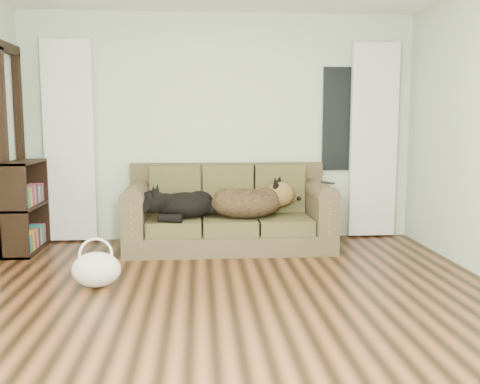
{
  "coord_description": "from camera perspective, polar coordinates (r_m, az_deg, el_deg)",
  "views": [
    {
      "loc": [
        -0.24,
        -3.74,
        1.37
      ],
      "look_at": [
        0.16,
        1.6,
        0.66
      ],
      "focal_mm": 40.0,
      "sensor_mm": 36.0,
      "label": 1
    }
  ],
  "objects": [
    {
      "name": "floor",
      "position": [
        3.99,
        -0.62,
        -12.59
      ],
      "size": [
        5.0,
        5.0,
        0.0
      ],
      "primitive_type": "plane",
      "color": "black",
      "rests_on": "ground"
    },
    {
      "name": "wall_back",
      "position": [
        6.24,
        -2.15,
        6.86
      ],
      "size": [
        4.5,
        0.04,
        2.6
      ],
      "primitive_type": "cube",
      "color": "beige",
      "rests_on": "ground"
    },
    {
      "name": "curtain_left",
      "position": [
        6.33,
        -17.73,
        5.16
      ],
      "size": [
        0.55,
        0.08,
        2.25
      ],
      "primitive_type": "cube",
      "color": "white",
      "rests_on": "ground"
    },
    {
      "name": "curtain_right",
      "position": [
        6.49,
        14.04,
        5.34
      ],
      "size": [
        0.55,
        0.08,
        2.25
      ],
      "primitive_type": "cube",
      "color": "white",
      "rests_on": "ground"
    },
    {
      "name": "window_pane",
      "position": [
        6.44,
        10.99,
        7.64
      ],
      "size": [
        0.5,
        0.03,
        1.2
      ],
      "primitive_type": "cube",
      "color": "black",
      "rests_on": "wall_back"
    },
    {
      "name": "door_casing",
      "position": [
        6.12,
        -23.06,
        3.91
      ],
      "size": [
        0.07,
        0.6,
        2.1
      ],
      "primitive_type": "cube",
      "color": "black",
      "rests_on": "ground"
    },
    {
      "name": "sofa",
      "position": [
        5.8,
        -1.16,
        -1.63
      ],
      "size": [
        2.21,
        0.95,
        0.9
      ],
      "primitive_type": "cube",
      "color": "#2E2B18",
      "rests_on": "floor"
    },
    {
      "name": "dog_black_lab",
      "position": [
        5.72,
        -6.32,
        -1.49
      ],
      "size": [
        0.74,
        0.57,
        0.29
      ],
      "primitive_type": "ellipsoid",
      "rotation": [
        0.0,
        0.0,
        0.17
      ],
      "color": "black",
      "rests_on": "sofa"
    },
    {
      "name": "dog_shepherd",
      "position": [
        5.75,
        1.0,
        -1.31
      ],
      "size": [
        0.82,
        0.61,
        0.34
      ],
      "primitive_type": "ellipsoid",
      "rotation": [
        0.0,
        0.0,
        3.07
      ],
      "color": "black",
      "rests_on": "sofa"
    },
    {
      "name": "tv_remote",
      "position": [
        5.72,
        9.36,
        0.97
      ],
      "size": [
        0.11,
        0.17,
        0.02
      ],
      "primitive_type": "cube",
      "rotation": [
        0.0,
        0.0,
        0.43
      ],
      "color": "black",
      "rests_on": "sofa"
    },
    {
      "name": "tote_bag",
      "position": [
        4.65,
        -15.09,
        -7.85
      ],
      "size": [
        0.46,
        0.39,
        0.3
      ],
      "primitive_type": "ellipsoid",
      "rotation": [
        0.0,
        0.0,
        -0.19
      ],
      "color": "silver",
      "rests_on": "floor"
    },
    {
      "name": "bookshelf",
      "position": [
        6.09,
        -21.97,
        -1.26
      ],
      "size": [
        0.32,
        0.78,
        0.96
      ],
      "primitive_type": "cube",
      "rotation": [
        0.0,
        0.0,
        0.03
      ],
      "color": "black",
      "rests_on": "floor"
    }
  ]
}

